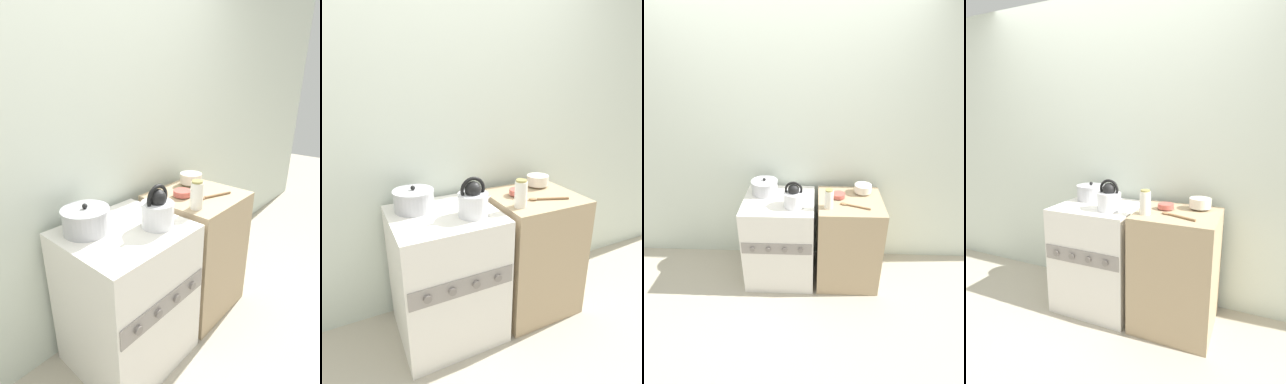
% 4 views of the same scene
% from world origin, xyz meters
% --- Properties ---
extents(ground_plane, '(12.00, 12.00, 0.00)m').
position_xyz_m(ground_plane, '(0.00, 0.00, 0.00)').
color(ground_plane, '#B2A893').
extents(wall_back, '(7.00, 0.06, 2.50)m').
position_xyz_m(wall_back, '(0.00, 0.64, 1.25)').
color(wall_back, silver).
rests_on(wall_back, ground_plane).
extents(stove, '(0.63, 0.59, 0.84)m').
position_xyz_m(stove, '(0.00, 0.29, 0.42)').
color(stove, silver).
rests_on(stove, ground_plane).
extents(counter, '(0.56, 0.54, 0.86)m').
position_xyz_m(counter, '(0.64, 0.27, 0.43)').
color(counter, tan).
rests_on(counter, ground_plane).
extents(kettle, '(0.21, 0.17, 0.23)m').
position_xyz_m(kettle, '(0.14, 0.18, 0.93)').
color(kettle, silver).
rests_on(kettle, stove).
extents(cooking_pot, '(0.24, 0.24, 0.15)m').
position_xyz_m(cooking_pot, '(-0.14, 0.41, 0.91)').
color(cooking_pot, '#B2B2B7').
rests_on(cooking_pot, stove).
extents(enamel_bowl, '(0.16, 0.16, 0.08)m').
position_xyz_m(enamel_bowl, '(0.76, 0.42, 0.91)').
color(enamel_bowl, beige).
rests_on(enamel_bowl, counter).
extents(small_ceramic_bowl, '(0.12, 0.12, 0.04)m').
position_xyz_m(small_ceramic_bowl, '(0.53, 0.32, 0.89)').
color(small_ceramic_bowl, '#B75147').
rests_on(small_ceramic_bowl, counter).
extents(storage_jar, '(0.08, 0.08, 0.17)m').
position_xyz_m(storage_jar, '(0.44, 0.14, 0.95)').
color(storage_jar, silver).
rests_on(storage_jar, counter).
extents(wooden_spoon, '(0.25, 0.12, 0.02)m').
position_xyz_m(wooden_spoon, '(0.64, 0.17, 0.87)').
color(wooden_spoon, olive).
rests_on(wooden_spoon, counter).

